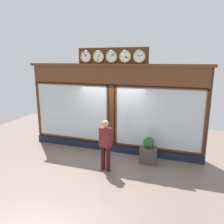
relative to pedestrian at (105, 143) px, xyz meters
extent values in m
plane|color=#7A665B|center=(0.31, 1.29, -0.93)|extent=(14.00, 14.00, 0.00)
cube|color=#4C2B16|center=(0.31, -1.66, 0.71)|extent=(6.77, 0.30, 3.27)
cube|color=#191E33|center=(0.31, -1.49, -0.79)|extent=(6.77, 0.08, 0.28)
cube|color=brown|center=(0.31, -1.47, 2.03)|extent=(6.64, 0.08, 0.63)
cube|color=brown|center=(0.31, -1.49, 2.39)|extent=(6.91, 0.20, 0.10)
cube|color=silver|center=(-1.41, -1.49, 0.54)|extent=(3.04, 0.02, 2.14)
cube|color=brown|center=(-1.41, -1.47, 1.64)|extent=(3.14, 0.04, 0.05)
cube|color=brown|center=(-1.41, -1.47, -0.56)|extent=(3.14, 0.04, 0.05)
cube|color=brown|center=(-2.95, -1.47, 0.54)|extent=(0.05, 0.04, 2.24)
cube|color=brown|center=(0.13, -1.47, 0.54)|extent=(0.05, 0.04, 2.24)
cube|color=silver|center=(2.02, -1.49, 0.54)|extent=(3.04, 0.02, 2.14)
cube|color=brown|center=(2.02, -1.47, 1.64)|extent=(3.14, 0.04, 0.05)
cube|color=brown|center=(2.02, -1.47, -0.56)|extent=(3.14, 0.04, 0.05)
cube|color=brown|center=(3.57, -1.47, 0.54)|extent=(0.05, 0.04, 2.24)
cube|color=brown|center=(0.48, -1.47, 0.54)|extent=(0.05, 0.04, 2.24)
cube|color=#4C2B16|center=(0.31, -1.48, 0.54)|extent=(0.20, 0.10, 2.24)
cube|color=#4C2B16|center=(0.31, -1.53, 2.69)|extent=(2.63, 0.06, 0.63)
cylinder|color=white|center=(-0.70, -1.45, 2.69)|extent=(0.35, 0.02, 0.35)
torus|color=gold|center=(-0.70, -1.44, 2.69)|extent=(0.43, 0.05, 0.43)
cube|color=black|center=(-0.66, -1.43, 2.72)|extent=(0.08, 0.01, 0.08)
cube|color=black|center=(-0.76, -1.43, 2.72)|extent=(0.14, 0.01, 0.07)
sphere|color=black|center=(-0.70, -1.43, 2.69)|extent=(0.02, 0.02, 0.02)
cylinder|color=white|center=(-0.19, -1.45, 2.69)|extent=(0.35, 0.02, 0.35)
torus|color=gold|center=(-0.19, -1.44, 2.69)|extent=(0.43, 0.04, 0.43)
cube|color=black|center=(-0.23, -1.43, 2.65)|extent=(0.08, 0.01, 0.08)
cube|color=black|center=(-0.27, -1.43, 2.66)|extent=(0.15, 0.01, 0.06)
sphere|color=black|center=(-0.19, -1.43, 2.69)|extent=(0.02, 0.02, 0.02)
cylinder|color=white|center=(0.31, -1.45, 2.69)|extent=(0.35, 0.02, 0.35)
torus|color=gold|center=(0.31, -1.44, 2.69)|extent=(0.44, 0.05, 0.44)
cube|color=black|center=(0.28, -1.43, 2.73)|extent=(0.07, 0.01, 0.09)
cube|color=black|center=(0.24, -1.43, 2.73)|extent=(0.13, 0.01, 0.09)
sphere|color=black|center=(0.31, -1.43, 2.69)|extent=(0.02, 0.02, 0.02)
cylinder|color=white|center=(0.81, -1.45, 2.69)|extent=(0.35, 0.02, 0.35)
torus|color=gold|center=(0.81, -1.44, 2.69)|extent=(0.43, 0.05, 0.43)
cube|color=black|center=(0.78, -1.43, 2.73)|extent=(0.07, 0.01, 0.09)
cube|color=black|center=(0.83, -1.43, 2.61)|extent=(0.05, 0.01, 0.15)
sphere|color=black|center=(0.81, -1.43, 2.69)|extent=(0.02, 0.02, 0.02)
cylinder|color=white|center=(1.31, -1.45, 2.69)|extent=(0.35, 0.02, 0.35)
torus|color=gold|center=(1.31, -1.44, 2.69)|extent=(0.43, 0.04, 0.43)
cube|color=black|center=(1.29, -1.43, 2.73)|extent=(0.05, 0.01, 0.10)
cube|color=black|center=(1.34, -1.43, 2.75)|extent=(0.08, 0.01, 0.14)
sphere|color=black|center=(1.31, -1.43, 2.69)|extent=(0.02, 0.02, 0.02)
cylinder|color=#3A1316|center=(0.10, -0.02, -0.52)|extent=(0.14, 0.14, 0.82)
cylinder|color=#3A1316|center=(-0.10, 0.02, -0.52)|extent=(0.14, 0.14, 0.82)
cube|color=maroon|center=(0.00, 0.00, 0.20)|extent=(0.40, 0.29, 0.62)
sphere|color=tan|center=(0.00, 0.00, 0.65)|extent=(0.22, 0.22, 0.22)
cube|color=#4C4742|center=(-1.22, -0.95, -0.64)|extent=(0.56, 0.36, 0.58)
sphere|color=#285623|center=(-1.22, -0.95, -0.16)|extent=(0.38, 0.38, 0.38)
camera|label=1|loc=(-2.37, 6.17, 2.59)|focal=35.57mm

